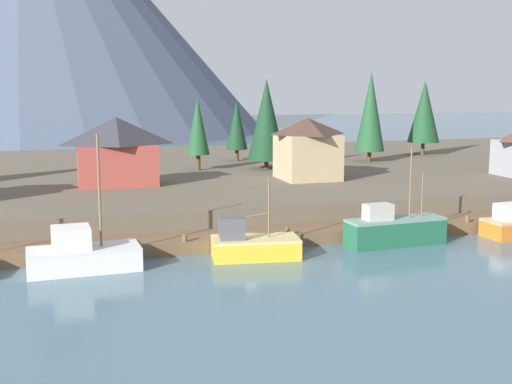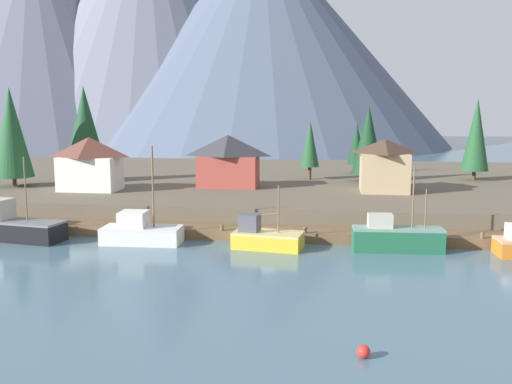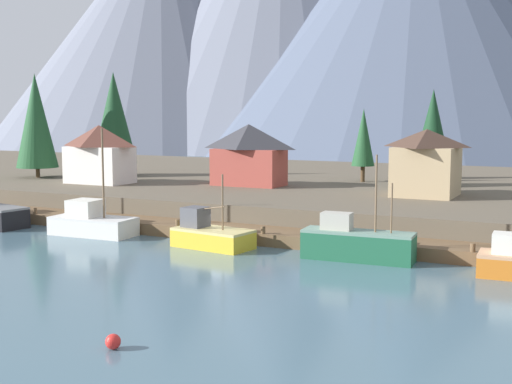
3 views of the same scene
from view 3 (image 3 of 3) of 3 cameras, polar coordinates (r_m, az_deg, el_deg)
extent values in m
cube|color=#476675|center=(73.43, 4.50, -1.99)|extent=(400.00, 400.00, 1.00)
cube|color=brown|center=(57.17, -2.24, -3.42)|extent=(80.00, 4.00, 1.00)
cylinder|color=brown|center=(67.57, -18.07, -1.93)|extent=(0.36, 0.36, 1.60)
cylinder|color=brown|center=(62.28, -12.80, -2.47)|extent=(0.36, 0.36, 1.60)
cylinder|color=brown|center=(57.61, -6.60, -3.07)|extent=(0.36, 0.36, 1.60)
cylinder|color=brown|center=(53.74, 0.60, -3.73)|extent=(0.36, 0.36, 1.60)
cylinder|color=brown|center=(50.84, 8.77, -4.41)|extent=(0.36, 0.36, 1.60)
cylinder|color=brown|center=(49.08, 17.74, -5.04)|extent=(0.36, 0.36, 1.60)
cube|color=brown|center=(84.37, 7.55, 0.29)|extent=(400.00, 56.00, 2.50)
cone|color=slate|center=(226.15, -7.91, 13.20)|extent=(110.92, 110.92, 73.40)
cone|color=slate|center=(218.65, 2.32, 15.56)|extent=(107.20, 107.20, 89.04)
cone|color=#4C566B|center=(202.75, 13.26, 14.02)|extent=(129.58, 129.58, 74.45)
cube|color=silver|center=(60.24, -13.52, -2.90)|extent=(7.54, 3.48, 1.38)
cube|color=silver|center=(60.12, -13.54, -2.15)|extent=(7.54, 3.48, 0.20)
cube|color=silver|center=(60.48, -14.16, -1.32)|extent=(2.59, 2.56, 1.47)
cylinder|color=brown|center=(58.95, -12.74, 1.54)|extent=(0.17, 0.17, 7.63)
cube|color=gold|center=(53.25, -3.64, -4.00)|extent=(6.59, 3.88, 1.30)
cube|color=tan|center=(53.12, -3.65, -3.21)|extent=(6.59, 3.88, 0.20)
cube|color=#4C4C51|center=(54.05, -5.11, -2.10)|extent=(1.97, 1.97, 1.57)
cylinder|color=brown|center=(52.20, -2.83, -0.87)|extent=(0.14, 0.14, 4.31)
cylinder|color=brown|center=(52.74, -3.51, -1.33)|extent=(1.97, 0.37, 0.41)
cube|color=#1E5B3D|center=(49.12, 8.56, -4.59)|extent=(8.06, 2.75, 1.93)
cube|color=gray|center=(48.93, 8.58, -3.37)|extent=(8.06, 2.75, 0.20)
cube|color=#B2AD9E|center=(49.22, 6.80, -2.44)|extent=(2.23, 1.40, 1.24)
cylinder|color=brown|center=(48.23, 10.06, -0.13)|extent=(0.14, 0.14, 5.48)
cylinder|color=brown|center=(48.12, 11.33, -1.35)|extent=(0.12, 0.12, 3.52)
cube|color=silver|center=(46.53, 20.66, -4.08)|extent=(2.36, 1.77, 1.31)
cube|color=tan|center=(67.68, 14.10, 1.69)|extent=(5.73, 6.15, 4.76)
pyramid|color=#422D23|center=(67.49, 14.17, 4.43)|extent=(6.02, 6.46, 1.72)
cube|color=silver|center=(79.87, -13.00, 2.24)|extent=(7.14, 4.47, 4.22)
pyramid|color=brown|center=(79.70, -13.06, 4.63)|extent=(7.49, 4.69, 2.44)
cube|color=#9E4238|center=(75.26, -0.61, 2.10)|extent=(7.67, 4.13, 4.08)
pyramid|color=#2D2D33|center=(75.07, -0.61, 4.69)|extent=(8.05, 4.34, 2.72)
cylinder|color=#4C3823|center=(86.62, 14.95, 1.63)|extent=(0.50, 0.50, 1.55)
cone|color=#14381E|center=(86.38, 15.03, 4.26)|extent=(2.83, 2.83, 6.40)
cylinder|color=#4C3823|center=(89.17, -17.86, 1.58)|extent=(0.50, 0.50, 1.26)
cone|color=#1E4C28|center=(88.87, -18.01, 5.73)|extent=(5.13, 5.13, 11.65)
cylinder|color=#4C3823|center=(89.07, -11.75, 1.89)|extent=(0.50, 0.50, 1.68)
cone|color=#194223|center=(88.79, -11.85, 6.15)|extent=(5.63, 5.63, 11.55)
cylinder|color=#4C3823|center=(80.37, 8.96, 1.52)|extent=(0.50, 0.50, 1.88)
cone|color=#1E4C28|center=(80.12, 9.01, 4.57)|extent=(2.69, 2.69, 6.66)
cylinder|color=#4C3823|center=(77.59, 14.51, 0.91)|extent=(0.50, 0.50, 1.08)
cone|color=#14381E|center=(77.26, 14.62, 4.83)|extent=(4.52, 4.52, 9.54)
sphere|color=red|center=(31.53, -11.93, -12.20)|extent=(0.70, 0.70, 0.70)
camera|label=1|loc=(39.63, -62.92, 5.83)|focal=46.31mm
camera|label=2|loc=(20.86, -76.15, 7.63)|focal=39.30mm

